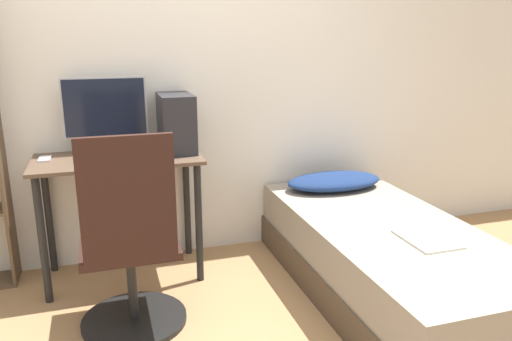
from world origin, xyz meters
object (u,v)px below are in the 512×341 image
monitor (105,111)px  pc_tower (176,123)px  office_chair (131,258)px  keyboard (114,160)px  bed (386,260)px

monitor → pc_tower: 0.44m
office_chair → keyboard: size_ratio=2.56×
monitor → pc_tower: (0.42, -0.10, -0.08)m
pc_tower → keyboard: bearing=-157.2°
office_chair → monitor: bearing=94.1°
bed → keyboard: keyboard is taller
pc_tower → office_chair: bearing=-117.0°
bed → pc_tower: 1.52m
monitor → keyboard: bearing=-85.2°
keyboard → bed: bearing=-22.5°
bed → keyboard: bearing=157.5°
bed → monitor: 1.92m
office_chair → bed: 1.45m
keyboard → pc_tower: 0.46m
office_chair → monitor: 1.03m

